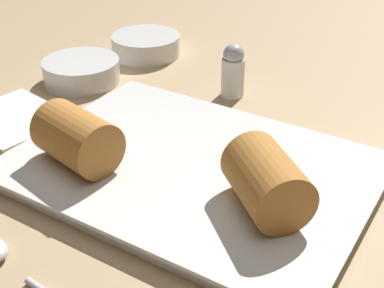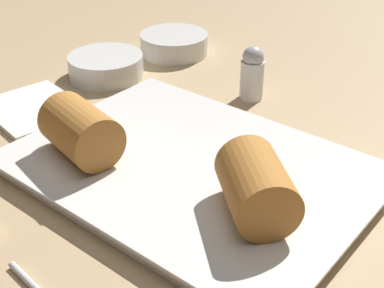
{
  "view_description": "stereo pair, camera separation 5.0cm",
  "coord_description": "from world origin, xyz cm",
  "px_view_note": "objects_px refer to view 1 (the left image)",
  "views": [
    {
      "loc": [
        21.54,
        -32.65,
        29.03
      ],
      "look_at": [
        0.86,
        0.53,
        5.47
      ],
      "focal_mm": 50.0,
      "sensor_mm": 36.0,
      "label": 1
    },
    {
      "loc": [
        25.61,
        -29.74,
        29.03
      ],
      "look_at": [
        0.86,
        0.53,
        5.47
      ],
      "focal_mm": 50.0,
      "sensor_mm": 36.0,
      "label": 2
    }
  ],
  "objects_px": {
    "serving_plate": "(192,170)",
    "napkin": "(14,119)",
    "spoon": "(6,262)",
    "dipping_bowl_near": "(81,70)",
    "dipping_bowl_far": "(146,44)",
    "salt_shaker": "(233,70)"
  },
  "relations": [
    {
      "from": "serving_plate",
      "to": "spoon",
      "type": "xyz_separation_m",
      "value": [
        -0.05,
        -0.16,
        -0.0
      ]
    },
    {
      "from": "serving_plate",
      "to": "spoon",
      "type": "relative_size",
      "value": 1.93
    },
    {
      "from": "serving_plate",
      "to": "napkin",
      "type": "relative_size",
      "value": 2.57
    },
    {
      "from": "dipping_bowl_near",
      "to": "spoon",
      "type": "distance_m",
      "value": 0.32
    },
    {
      "from": "serving_plate",
      "to": "napkin",
      "type": "height_order",
      "value": "serving_plate"
    },
    {
      "from": "dipping_bowl_near",
      "to": "dipping_bowl_far",
      "type": "distance_m",
      "value": 0.11
    },
    {
      "from": "dipping_bowl_far",
      "to": "salt_shaker",
      "type": "distance_m",
      "value": 0.17
    },
    {
      "from": "dipping_bowl_near",
      "to": "napkin",
      "type": "relative_size",
      "value": 0.77
    },
    {
      "from": "dipping_bowl_far",
      "to": "spoon",
      "type": "relative_size",
      "value": 0.58
    },
    {
      "from": "serving_plate",
      "to": "dipping_bowl_far",
      "type": "height_order",
      "value": "dipping_bowl_far"
    },
    {
      "from": "serving_plate",
      "to": "salt_shaker",
      "type": "height_order",
      "value": "salt_shaker"
    },
    {
      "from": "dipping_bowl_far",
      "to": "napkin",
      "type": "height_order",
      "value": "dipping_bowl_far"
    },
    {
      "from": "dipping_bowl_near",
      "to": "dipping_bowl_far",
      "type": "xyz_separation_m",
      "value": [
        0.01,
        0.11,
        0.0
      ]
    },
    {
      "from": "dipping_bowl_far",
      "to": "napkin",
      "type": "distance_m",
      "value": 0.23
    },
    {
      "from": "napkin",
      "to": "dipping_bowl_far",
      "type": "bearing_deg",
      "value": 88.1
    },
    {
      "from": "dipping_bowl_near",
      "to": "napkin",
      "type": "distance_m",
      "value": 0.12
    },
    {
      "from": "dipping_bowl_far",
      "to": "spoon",
      "type": "xyz_separation_m",
      "value": [
        0.16,
        -0.38,
        -0.01
      ]
    },
    {
      "from": "dipping_bowl_far",
      "to": "spoon",
      "type": "distance_m",
      "value": 0.41
    },
    {
      "from": "serving_plate",
      "to": "dipping_bowl_far",
      "type": "xyz_separation_m",
      "value": [
        -0.21,
        0.22,
        0.01
      ]
    },
    {
      "from": "dipping_bowl_near",
      "to": "spoon",
      "type": "relative_size",
      "value": 0.58
    },
    {
      "from": "dipping_bowl_far",
      "to": "spoon",
      "type": "height_order",
      "value": "dipping_bowl_far"
    },
    {
      "from": "napkin",
      "to": "dipping_bowl_near",
      "type": "bearing_deg",
      "value": 93.46
    }
  ]
}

